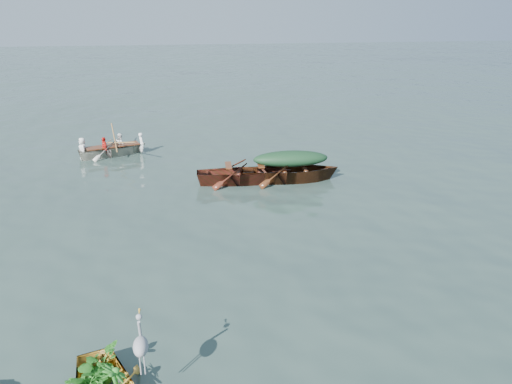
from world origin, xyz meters
TOP-DOWN VIEW (x-y plane):
  - ground at (0.00, 0.00)m, footprint 140.00×140.00m
  - green_tarp_boat at (1.49, 5.74)m, footprint 4.59×1.67m
  - open_wooden_boat at (-0.04, 5.83)m, footprint 4.43×1.64m
  - rowed_boat at (-4.60, 9.88)m, footprint 3.81×2.21m
  - green_tarp_cover at (1.49, 5.74)m, footprint 2.53×0.92m
  - thwart_benches at (-0.04, 5.83)m, footprint 2.22×0.95m
  - heron at (-2.95, -3.59)m, footprint 0.38×0.46m
  - dinghy_weeds at (-3.59, -3.25)m, footprint 0.92×1.06m
  - rowers at (-4.60, 9.88)m, footprint 2.74×1.75m
  - oars at (-4.60, 9.88)m, footprint 1.40×2.65m

SIDE VIEW (x-z plane):
  - ground at x=0.00m, z-range 0.00..0.00m
  - green_tarp_boat at x=1.49m, z-range -0.53..0.53m
  - open_wooden_boat at x=-0.04m, z-range -0.51..0.51m
  - rowed_boat at x=-4.60m, z-range -0.42..0.42m
  - oars at x=-4.60m, z-range 0.42..0.48m
  - thwart_benches at x=-0.04m, z-range 0.51..0.55m
  - dinghy_weeds at x=-3.59m, z-range 0.40..1.00m
  - green_tarp_cover at x=1.49m, z-range 0.53..1.05m
  - rowers at x=-4.60m, z-range 0.42..1.18m
  - heron at x=-2.95m, z-range 0.40..1.32m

